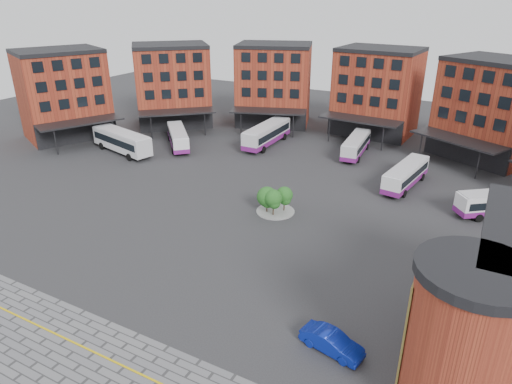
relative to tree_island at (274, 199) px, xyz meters
The scene contains 11 objects.
ground 11.89m from the tree_island, 99.60° to the right, with size 160.00×160.00×0.00m, color #28282B.
yellow_line 25.65m from the tree_island, 89.91° to the right, with size 26.00×0.15×0.02m, color gold.
main_building 28.02m from the tree_island, 104.17° to the left, with size 94.14×42.48×14.60m.
tree_island is the anchor object (origin of this frame).
bus_a 31.08m from the tree_island, 165.47° to the left, with size 12.53×5.75×3.46m.
bus_b 28.12m from the tree_island, 149.51° to the left, with size 9.02×9.39×2.98m.
bus_c 25.05m from the tree_island, 118.80° to the left, with size 3.10×12.17×3.43m.
bus_d 24.14m from the tree_island, 84.78° to the left, with size 3.21×10.51×2.92m.
bus_e 18.89m from the tree_island, 52.50° to the left, with size 3.95×10.81×2.98m.
bus_f 25.48m from the tree_island, 27.20° to the left, with size 9.54×8.09×2.88m.
blue_car 21.95m from the tree_island, 53.03° to the right, with size 1.60×4.59×1.51m, color #0B1F99.
Camera 1 is at (22.26, -30.33, 23.27)m, focal length 32.00 mm.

